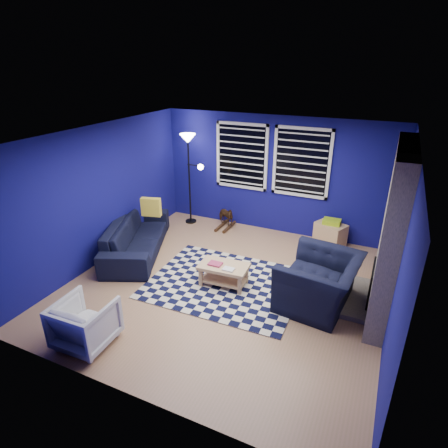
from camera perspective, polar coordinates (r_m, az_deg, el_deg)
name	(u,v)px	position (r m, az deg, el deg)	size (l,w,h in m)	color
floor	(226,286)	(6.42, 0.31, -9.37)	(5.00, 5.00, 0.00)	tan
ceiling	(226,137)	(5.46, 0.37, 13.12)	(5.00, 5.00, 0.00)	white
wall_back	(275,176)	(8.04, 7.75, 7.30)	(5.00, 5.00, 0.00)	navy
wall_left	(101,195)	(7.16, -18.28, 4.17)	(5.00, 5.00, 0.00)	navy
wall_right	(401,249)	(5.40, 25.33, -3.46)	(5.00, 5.00, 0.00)	navy
fireplace	(390,236)	(5.87, 23.98, -1.63)	(0.65, 2.00, 2.50)	gray
window_left	(242,156)	(8.15, 2.70, 10.27)	(1.17, 0.06, 1.42)	black
window_right	(301,163)	(7.78, 11.72, 9.13)	(1.17, 0.06, 1.42)	black
tv	(402,192)	(7.21, 25.45, 4.45)	(0.07, 1.00, 0.58)	black
rug	(225,283)	(6.47, 0.13, -9.00)	(2.50, 2.00, 0.02)	black
sofa	(137,236)	(7.52, -13.16, -1.82)	(0.89, 2.29, 0.67)	black
armchair_big	(319,282)	(5.95, 14.29, -8.57)	(1.08, 1.24, 0.81)	black
armchair_bent	(85,323)	(5.43, -20.38, -13.94)	(0.70, 0.72, 0.66)	gray
rocking_horse	(225,216)	(8.38, 0.19, 1.27)	(0.52, 0.24, 0.44)	#4A2F17
coffee_table	(224,271)	(6.29, -0.07, -7.11)	(0.84, 0.52, 0.41)	tan
cabinet	(330,234)	(7.90, 15.88, -1.48)	(0.69, 0.59, 0.57)	tan
floor_lamp	(189,151)	(8.30, -5.35, 10.98)	(0.56, 0.34, 2.05)	black
throw_pillow	(151,207)	(7.48, -11.06, 2.56)	(0.39, 0.12, 0.37)	yellow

